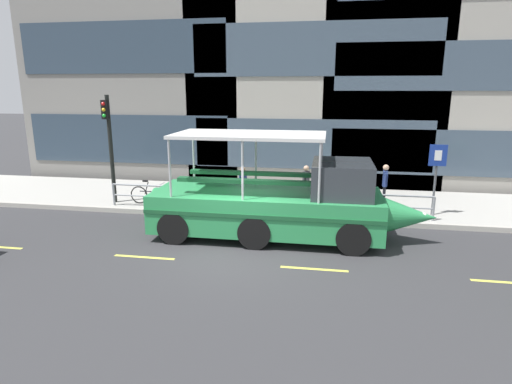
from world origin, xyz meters
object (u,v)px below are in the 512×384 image
parking_sign (437,168)px  pedestrian_mid_left (306,181)px  duck_tour_boat (282,204)px  pedestrian_near_bow (385,181)px  leaned_bicycle (151,195)px  pedestrian_mid_right (243,182)px  traffic_light_pole (109,139)px

parking_sign → pedestrian_mid_left: size_ratio=1.63×
duck_tour_boat → pedestrian_mid_left: (0.58, 3.33, 0.04)m
parking_sign → pedestrian_near_bow: 1.98m
leaned_bicycle → pedestrian_mid_left: 6.16m
parking_sign → pedestrian_mid_right: bearing=177.4°
traffic_light_pole → pedestrian_mid_right: bearing=7.0°
parking_sign → leaned_bicycle: parking_sign is taller
pedestrian_mid_left → pedestrian_mid_right: 2.48m
leaned_bicycle → duck_tour_boat: bearing=-23.8°
traffic_light_pole → pedestrian_mid_right: 5.49m
pedestrian_mid_right → pedestrian_mid_left: bearing=6.8°
traffic_light_pole → leaned_bicycle: size_ratio=2.44×
parking_sign → leaned_bicycle: (-10.70, -0.30, -1.38)m
traffic_light_pole → pedestrian_mid_left: traffic_light_pole is taller
leaned_bicycle → pedestrian_near_bow: size_ratio=1.05×
leaned_bicycle → pedestrian_mid_right: bearing=9.8°
traffic_light_pole → pedestrian_mid_right: (5.19, 0.64, -1.67)m
traffic_light_pole → pedestrian_mid_right: size_ratio=2.84×
traffic_light_pole → pedestrian_near_bow: (10.66, 1.17, -1.57)m
leaned_bicycle → duck_tour_boat: size_ratio=0.19×
traffic_light_pole → leaned_bicycle: traffic_light_pole is taller
traffic_light_pole → parking_sign: (12.29, 0.32, -0.82)m
traffic_light_pole → pedestrian_mid_left: bearing=6.9°
leaned_bicycle → pedestrian_near_bow: pedestrian_near_bow is taller
pedestrian_mid_left → parking_sign: bearing=-7.5°
pedestrian_near_bow → leaned_bicycle: bearing=-172.8°
pedestrian_near_bow → pedestrian_mid_right: bearing=-174.5°
traffic_light_pole → pedestrian_near_bow: traffic_light_pole is taller
parking_sign → duck_tour_boat: bearing=-152.5°
parking_sign → pedestrian_near_bow: parking_sign is taller
traffic_light_pole → pedestrian_near_bow: size_ratio=2.55×
pedestrian_mid_left → duck_tour_boat: bearing=-99.9°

